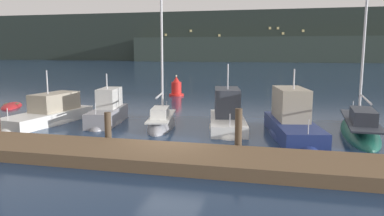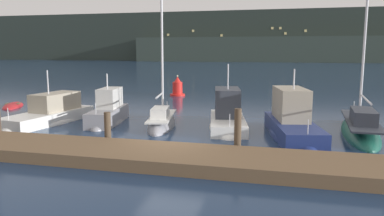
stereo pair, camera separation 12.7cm
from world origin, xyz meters
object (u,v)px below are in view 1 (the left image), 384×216
at_px(motorboat_berth_2, 108,117).
at_px(channel_buoy, 176,88).
at_px(sailboat_berth_6, 360,131).
at_px(rowboat_adrift, 12,107).
at_px(motorboat_berth_1, 49,118).
at_px(sailboat_berth_3, 162,124).
at_px(motorboat_berth_5, 292,129).
at_px(motorboat_berth_4, 227,121).

xyz_separation_m(motorboat_berth_2, channel_buoy, (0.25, 13.16, 0.30)).
distance_m(sailboat_berth_6, rowboat_adrift, 23.09).
relative_size(motorboat_berth_1, channel_buoy, 3.57).
height_order(sailboat_berth_3, channel_buoy, sailboat_berth_3).
height_order(sailboat_berth_6, rowboat_adrift, sailboat_berth_6).
relative_size(sailboat_berth_3, sailboat_berth_6, 0.85).
bearing_deg(motorboat_berth_5, rowboat_adrift, 165.90).
relative_size(motorboat_berth_2, sailboat_berth_3, 0.58).
height_order(motorboat_berth_4, motorboat_berth_5, motorboat_berth_4).
distance_m(motorboat_berth_2, motorboat_berth_5, 10.06).
height_order(motorboat_berth_1, sailboat_berth_6, sailboat_berth_6).
bearing_deg(channel_buoy, motorboat_berth_2, -91.10).
xyz_separation_m(motorboat_berth_4, sailboat_berth_6, (6.56, -0.00, -0.21)).
height_order(motorboat_berth_4, sailboat_berth_6, sailboat_berth_6).
bearing_deg(motorboat_berth_5, sailboat_berth_3, 172.87).
distance_m(motorboat_berth_4, sailboat_berth_6, 6.56).
xyz_separation_m(motorboat_berth_5, rowboat_adrift, (-19.56, 4.91, -0.37)).
xyz_separation_m(sailboat_berth_3, motorboat_berth_5, (6.79, -0.85, 0.27)).
xyz_separation_m(motorboat_berth_5, channel_buoy, (-9.76, 14.13, 0.30)).
relative_size(motorboat_berth_1, sailboat_berth_6, 0.69).
relative_size(sailboat_berth_3, rowboat_adrift, 2.27).
height_order(motorboat_berth_5, rowboat_adrift, motorboat_berth_5).
bearing_deg(motorboat_berth_4, rowboat_adrift, 167.65).
bearing_deg(sailboat_berth_3, motorboat_berth_4, 8.23).
relative_size(motorboat_berth_5, sailboat_berth_6, 0.69).
relative_size(motorboat_berth_5, rowboat_adrift, 1.84).
bearing_deg(motorboat_berth_2, motorboat_berth_5, -5.53).
height_order(channel_buoy, rowboat_adrift, channel_buoy).
bearing_deg(sailboat_berth_6, motorboat_berth_1, -176.25).
bearing_deg(sailboat_berth_6, motorboat_berth_5, -157.47).
bearing_deg(motorboat_berth_5, motorboat_berth_2, 174.47).
xyz_separation_m(motorboat_berth_1, motorboat_berth_2, (3.29, 0.71, 0.12)).
distance_m(sailboat_berth_3, motorboat_berth_5, 6.85).
height_order(motorboat_berth_4, rowboat_adrift, motorboat_berth_4).
bearing_deg(sailboat_berth_6, channel_buoy, 135.53).
relative_size(motorboat_berth_4, rowboat_adrift, 1.66).
height_order(sailboat_berth_6, channel_buoy, sailboat_berth_6).
distance_m(motorboat_berth_2, channel_buoy, 13.17).
distance_m(sailboat_berth_3, sailboat_berth_6, 10.06).
relative_size(sailboat_berth_6, rowboat_adrift, 2.69).
xyz_separation_m(channel_buoy, rowboat_adrift, (-9.80, -9.22, -0.68)).
height_order(motorboat_berth_1, channel_buoy, motorboat_berth_1).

